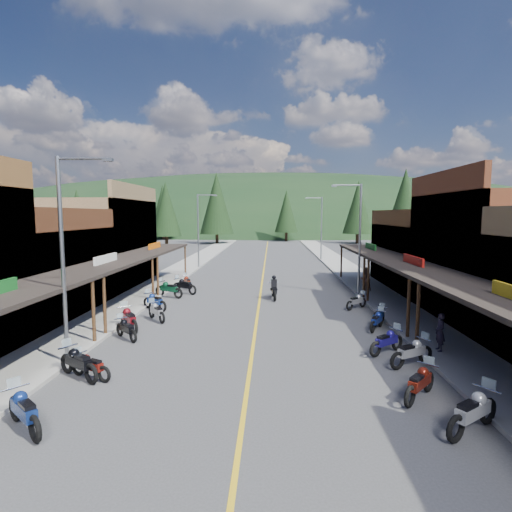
# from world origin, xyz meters

# --- Properties ---
(ground) EXTENTS (220.00, 220.00, 0.00)m
(ground) POSITION_xyz_m (0.00, 0.00, 0.00)
(ground) COLOR #38383A
(ground) RESTS_ON ground
(centerline) EXTENTS (0.15, 90.00, 0.01)m
(centerline) POSITION_xyz_m (0.00, 20.00, 0.01)
(centerline) COLOR gold
(centerline) RESTS_ON ground
(sidewalk_west) EXTENTS (3.40, 94.00, 0.15)m
(sidewalk_west) POSITION_xyz_m (-8.70, 20.00, 0.07)
(sidewalk_west) COLOR gray
(sidewalk_west) RESTS_ON ground
(sidewalk_east) EXTENTS (3.40, 94.00, 0.15)m
(sidewalk_east) POSITION_xyz_m (8.70, 20.00, 0.07)
(sidewalk_east) COLOR gray
(sidewalk_east) RESTS_ON ground
(shop_west_2) EXTENTS (10.90, 9.00, 6.20)m
(shop_west_2) POSITION_xyz_m (-13.75, 1.70, 2.53)
(shop_west_2) COLOR #3F2111
(shop_west_2) RESTS_ON ground
(shop_west_3) EXTENTS (10.90, 10.20, 8.20)m
(shop_west_3) POSITION_xyz_m (-13.78, 11.30, 3.52)
(shop_west_3) COLOR brown
(shop_west_3) RESTS_ON ground
(shop_east_2) EXTENTS (10.90, 9.00, 8.20)m
(shop_east_2) POSITION_xyz_m (13.78, 1.70, 3.52)
(shop_east_2) COLOR #562B19
(shop_east_2) RESTS_ON ground
(shop_east_3) EXTENTS (10.90, 10.20, 6.20)m
(shop_east_3) POSITION_xyz_m (13.75, 11.30, 2.53)
(shop_east_3) COLOR #4C2D16
(shop_east_3) RESTS_ON ground
(streetlight_0) EXTENTS (2.16, 0.18, 8.00)m
(streetlight_0) POSITION_xyz_m (-6.95, -6.00, 4.46)
(streetlight_0) COLOR gray
(streetlight_0) RESTS_ON ground
(streetlight_1) EXTENTS (2.16, 0.18, 8.00)m
(streetlight_1) POSITION_xyz_m (-6.95, 22.00, 4.46)
(streetlight_1) COLOR gray
(streetlight_1) RESTS_ON ground
(streetlight_2) EXTENTS (2.16, 0.18, 8.00)m
(streetlight_2) POSITION_xyz_m (6.95, 8.00, 4.46)
(streetlight_2) COLOR gray
(streetlight_2) RESTS_ON ground
(streetlight_3) EXTENTS (2.16, 0.18, 8.00)m
(streetlight_3) POSITION_xyz_m (6.95, 30.00, 4.46)
(streetlight_3) COLOR gray
(streetlight_3) RESTS_ON ground
(ridge_hill) EXTENTS (310.00, 140.00, 60.00)m
(ridge_hill) POSITION_xyz_m (0.00, 135.00, 0.00)
(ridge_hill) COLOR black
(ridge_hill) RESTS_ON ground
(pine_0) EXTENTS (5.04, 5.04, 11.00)m
(pine_0) POSITION_xyz_m (-40.00, 62.00, 6.48)
(pine_0) COLOR black
(pine_0) RESTS_ON ground
(pine_1) EXTENTS (5.88, 5.88, 12.50)m
(pine_1) POSITION_xyz_m (-24.00, 70.00, 7.24)
(pine_1) COLOR black
(pine_1) RESTS_ON ground
(pine_2) EXTENTS (6.72, 6.72, 14.00)m
(pine_2) POSITION_xyz_m (-10.00, 58.00, 7.99)
(pine_2) COLOR black
(pine_2) RESTS_ON ground
(pine_3) EXTENTS (5.04, 5.04, 11.00)m
(pine_3) POSITION_xyz_m (4.00, 66.00, 6.48)
(pine_3) COLOR black
(pine_3) RESTS_ON ground
(pine_4) EXTENTS (5.88, 5.88, 12.50)m
(pine_4) POSITION_xyz_m (18.00, 60.00, 7.24)
(pine_4) COLOR black
(pine_4) RESTS_ON ground
(pine_5) EXTENTS (6.72, 6.72, 14.00)m
(pine_5) POSITION_xyz_m (34.00, 72.00, 7.99)
(pine_5) COLOR black
(pine_5) RESTS_ON ground
(pine_6) EXTENTS (5.04, 5.04, 11.00)m
(pine_6) POSITION_xyz_m (46.00, 64.00, 6.48)
(pine_6) COLOR black
(pine_6) RESTS_ON ground
(pine_7) EXTENTS (5.88, 5.88, 12.50)m
(pine_7) POSITION_xyz_m (-32.00, 76.00, 7.24)
(pine_7) COLOR black
(pine_7) RESTS_ON ground
(pine_8) EXTENTS (4.48, 4.48, 10.00)m
(pine_8) POSITION_xyz_m (-22.00, 40.00, 5.98)
(pine_8) COLOR black
(pine_8) RESTS_ON ground
(pine_9) EXTENTS (4.93, 4.93, 10.80)m
(pine_9) POSITION_xyz_m (24.00, 45.00, 6.38)
(pine_9) COLOR black
(pine_9) RESTS_ON ground
(pine_10) EXTENTS (5.38, 5.38, 11.60)m
(pine_10) POSITION_xyz_m (-18.00, 50.00, 6.78)
(pine_10) COLOR black
(pine_10) RESTS_ON ground
(pine_11) EXTENTS (5.82, 5.82, 12.40)m
(pine_11) POSITION_xyz_m (20.00, 38.00, 7.19)
(pine_11) COLOR black
(pine_11) RESTS_ON ground
(bike_west_3) EXTENTS (2.17, 2.01, 1.27)m
(bike_west_3) POSITION_xyz_m (-5.86, -10.67, 0.64)
(bike_west_3) COLOR navy
(bike_west_3) RESTS_ON ground
(bike_west_4) EXTENTS (1.94, 1.35, 1.06)m
(bike_west_4) POSITION_xyz_m (-5.63, -7.21, 0.53)
(bike_west_4) COLOR maroon
(bike_west_4) RESTS_ON ground
(bike_west_5) EXTENTS (2.29, 1.90, 1.29)m
(bike_west_5) POSITION_xyz_m (-6.07, -7.19, 0.65)
(bike_west_5) COLOR black
(bike_west_5) RESTS_ON ground
(bike_west_6) EXTENTS (1.85, 1.83, 1.11)m
(bike_west_6) POSITION_xyz_m (-6.00, -2.69, 0.56)
(bike_west_6) COLOR black
(bike_west_6) RESTS_ON ground
(bike_west_7) EXTENTS (2.04, 2.33, 1.34)m
(bike_west_7) POSITION_xyz_m (-6.38, -1.26, 0.67)
(bike_west_7) COLOR maroon
(bike_west_7) RESTS_ON ground
(bike_west_8) EXTENTS (1.78, 1.98, 1.15)m
(bike_west_8) POSITION_xyz_m (-5.52, 0.62, 0.57)
(bike_west_8) COLOR gray
(bike_west_8) RESTS_ON ground
(bike_west_9) EXTENTS (2.11, 1.81, 1.20)m
(bike_west_9) POSITION_xyz_m (-6.35, 3.08, 0.60)
(bike_west_9) COLOR navy
(bike_west_9) RESTS_ON ground
(bike_west_10) EXTENTS (2.45, 1.75, 1.34)m
(bike_west_10) POSITION_xyz_m (-6.42, 6.77, 0.67)
(bike_west_10) COLOR #0C4026
(bike_west_10) RESTS_ON ground
(bike_west_11) EXTENTS (2.35, 1.90, 1.32)m
(bike_west_11) POSITION_xyz_m (-5.62, 8.14, 0.66)
(bike_west_11) COLOR black
(bike_west_11) RESTS_ON ground
(bike_west_12) EXTENTS (1.50, 2.10, 1.15)m
(bike_west_12) POSITION_xyz_m (-5.86, 10.23, 0.57)
(bike_west_12) COLOR maroon
(bike_west_12) RESTS_ON ground
(bike_east_3) EXTENTS (2.31, 1.98, 1.32)m
(bike_east_3) POSITION_xyz_m (6.21, -10.29, 0.66)
(bike_east_3) COLOR #ADAEB3
(bike_east_3) RESTS_ON ground
(bike_east_4) EXTENTS (1.92, 2.04, 1.20)m
(bike_east_4) POSITION_xyz_m (5.52, -8.34, 0.60)
(bike_east_4) COLOR maroon
(bike_east_4) RESTS_ON ground
(bike_east_5) EXTENTS (2.22, 1.69, 1.23)m
(bike_east_5) POSITION_xyz_m (6.23, -5.55, 0.61)
(bike_east_5) COLOR #A3A3A8
(bike_east_5) RESTS_ON ground
(bike_east_6) EXTENTS (2.04, 1.80, 1.17)m
(bike_east_6) POSITION_xyz_m (5.67, -4.16, 0.59)
(bike_east_6) COLOR navy
(bike_east_6) RESTS_ON ground
(bike_east_7) EXTENTS (1.51, 1.92, 1.07)m
(bike_east_7) POSITION_xyz_m (6.17, -0.66, 0.53)
(bike_east_7) COLOR navy
(bike_east_7) RESTS_ON ground
(bike_east_8) EXTENTS (1.53, 1.92, 1.07)m
(bike_east_8) POSITION_xyz_m (6.47, 0.17, 0.54)
(bike_east_8) COLOR navy
(bike_east_8) RESTS_ON ground
(bike_east_9) EXTENTS (1.81, 1.70, 1.07)m
(bike_east_9) POSITION_xyz_m (6.09, 3.86, 0.53)
(bike_east_9) COLOR gray
(bike_east_9) RESTS_ON ground
(rider_on_bike) EXTENTS (0.93, 2.31, 1.72)m
(rider_on_bike) POSITION_xyz_m (0.99, 6.57, 0.69)
(rider_on_bike) COLOR black
(rider_on_bike) RESTS_ON ground
(pedestrian_east_a) EXTENTS (0.39, 0.59, 1.60)m
(pedestrian_east_a) POSITION_xyz_m (7.88, -4.12, 0.95)
(pedestrian_east_a) COLOR #261E2D
(pedestrian_east_a) RESTS_ON sidewalk_east
(pedestrian_east_b) EXTENTS (0.94, 0.66, 1.76)m
(pedestrian_east_b) POSITION_xyz_m (7.91, 9.21, 1.03)
(pedestrian_east_b) COLOR brown
(pedestrian_east_b) RESTS_ON sidewalk_east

